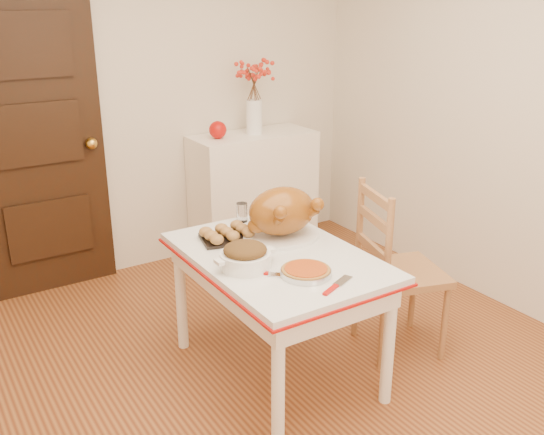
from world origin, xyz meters
TOP-DOWN VIEW (x-y plane):
  - floor at (0.00, 0.00)m, footprint 3.50×4.00m
  - wall_back at (0.00, 2.00)m, footprint 3.50×0.00m
  - door_back at (-0.70, 1.97)m, footprint 0.85×0.06m
  - sideboard at (0.82, 1.78)m, footprint 0.95×0.42m
  - kitchen_table at (0.05, 0.26)m, footprint 0.81×1.18m
  - chair_oak at (0.78, 0.10)m, footprint 0.55×0.55m
  - berry_vase at (0.83, 1.78)m, footprint 0.27×0.27m
  - apple at (0.52, 1.78)m, footprint 0.13×0.13m
  - turkey_platter at (0.19, 0.42)m, footprint 0.47×0.40m
  - pumpkin_pie at (0.03, -0.03)m, footprint 0.25×0.25m
  - stuffing_dish at (-0.17, 0.20)m, footprint 0.37×0.33m
  - rolls_tray at (-0.07, 0.56)m, footprint 0.31×0.27m
  - pie_server at (0.08, -0.19)m, footprint 0.24×0.15m
  - carving_knife at (-0.09, 0.05)m, footprint 0.23×0.22m
  - drinking_glass at (0.13, 0.76)m, footprint 0.07×0.07m
  - shaker_pair at (0.32, 0.69)m, footprint 0.08×0.04m

SIDE VIEW (x-z plane):
  - floor at x=0.00m, z-range 0.00..0.00m
  - kitchen_table at x=0.05m, z-range 0.00..0.70m
  - sideboard at x=0.82m, z-range 0.00..0.95m
  - chair_oak at x=0.78m, z-range 0.00..0.99m
  - pie_server at x=0.08m, z-range 0.70..0.72m
  - carving_knife at x=-0.09m, z-range 0.70..0.72m
  - pumpkin_pie at x=0.03m, z-range 0.70..0.75m
  - rolls_tray at x=-0.07m, z-range 0.70..0.78m
  - shaker_pair at x=0.32m, z-range 0.70..0.78m
  - drinking_glass at x=0.13m, z-range 0.70..0.81m
  - stuffing_dish at x=-0.17m, z-range 0.70..0.82m
  - turkey_platter at x=0.19m, z-range 0.70..0.98m
  - apple at x=0.52m, z-range 0.95..1.08m
  - door_back at x=-0.70m, z-range 0.00..2.06m
  - berry_vase at x=0.83m, z-range 0.95..1.48m
  - wall_back at x=0.00m, z-range 0.00..2.50m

